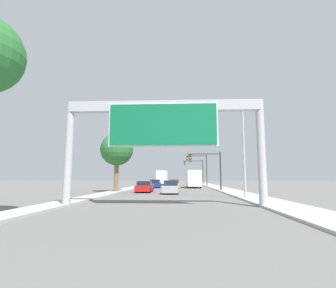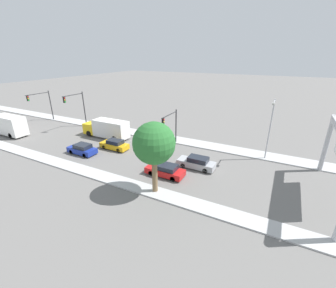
{
  "view_description": "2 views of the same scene",
  "coord_description": "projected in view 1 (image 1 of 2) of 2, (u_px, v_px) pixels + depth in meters",
  "views": [
    {
      "loc": [
        1.18,
        0.64,
        1.92
      ],
      "look_at": [
        0.0,
        24.38,
        4.93
      ],
      "focal_mm": 28.0,
      "sensor_mm": 36.0,
      "label": 1
    },
    {
      "loc": [
        -24.22,
        23.29,
        13.43
      ],
      "look_at": [
        -1.79,
        34.98,
        3.33
      ],
      "focal_mm": 24.0,
      "sensor_mm": 36.0,
      "label": 2
    }
  ],
  "objects": [
    {
      "name": "sidewalk_right",
      "position": [
        211.0,
        185.0,
        58.27
      ],
      "size": [
        3.0,
        120.0,
        0.15
      ],
      "color": "#B3B3B3",
      "rests_on": "ground"
    },
    {
      "name": "median_strip_left",
      "position": [
        144.0,
        185.0,
        59.0
      ],
      "size": [
        2.0,
        120.0,
        0.15
      ],
      "color": "#B3B3B3",
      "rests_on": "ground"
    },
    {
      "name": "sign_gantry",
      "position": [
        163.0,
        125.0,
        17.58
      ],
      "size": [
        13.43,
        0.73,
        7.07
      ],
      "color": "#B2B2B7",
      "rests_on": "ground"
    },
    {
      "name": "car_far_center",
      "position": [
        171.0,
        187.0,
        30.82
      ],
      "size": [
        1.78,
        4.73,
        1.53
      ],
      "color": "#A5A8AD",
      "rests_on": "ground"
    },
    {
      "name": "car_far_left",
      "position": [
        174.0,
        184.0,
        43.93
      ],
      "size": [
        1.73,
        4.44,
        1.51
      ],
      "color": "gold",
      "rests_on": "ground"
    },
    {
      "name": "car_near_left",
      "position": [
        155.0,
        184.0,
        47.1
      ],
      "size": [
        1.88,
        4.28,
        1.49
      ],
      "color": "navy",
      "rests_on": "ground"
    },
    {
      "name": "car_near_center",
      "position": [
        145.0,
        187.0,
        33.56
      ],
      "size": [
        1.87,
        4.66,
        1.43
      ],
      "color": "red",
      "rests_on": "ground"
    },
    {
      "name": "truck_box_primary",
      "position": [
        162.0,
        178.0,
        65.35
      ],
      "size": [
        2.47,
        8.98,
        3.5
      ],
      "color": "red",
      "rests_on": "ground"
    },
    {
      "name": "truck_box_secondary",
      "position": [
        194.0,
        179.0,
        48.27
      ],
      "size": [
        2.43,
        8.66,
        3.13
      ],
      "color": "yellow",
      "rests_on": "ground"
    },
    {
      "name": "traffic_light_near_intersection",
      "position": [
        209.0,
        164.0,
        37.06
      ],
      "size": [
        4.74,
        0.32,
        5.5
      ],
      "color": "#2D2D30",
      "rests_on": "ground"
    },
    {
      "name": "traffic_light_mid_block",
      "position": [
        200.0,
        165.0,
        56.97
      ],
      "size": [
        4.65,
        0.32,
        6.84
      ],
      "color": "#2D2D30",
      "rests_on": "ground"
    },
    {
      "name": "traffic_light_far_intersection",
      "position": [
        196.0,
        168.0,
        66.85
      ],
      "size": [
        5.12,
        0.32,
        6.34
      ],
      "color": "#2D2D30",
      "rests_on": "ground"
    },
    {
      "name": "palm_tree_background",
      "position": [
        117.0,
        150.0,
        33.66
      ],
      "size": [
        4.21,
        4.21,
        7.6
      ],
      "color": "brown",
      "rests_on": "ground"
    },
    {
      "name": "street_lamp_right",
      "position": [
        240.0,
        144.0,
        23.66
      ],
      "size": [
        2.39,
        0.28,
        8.28
      ],
      "color": "#B2B2B7",
      "rests_on": "ground"
    }
  ]
}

